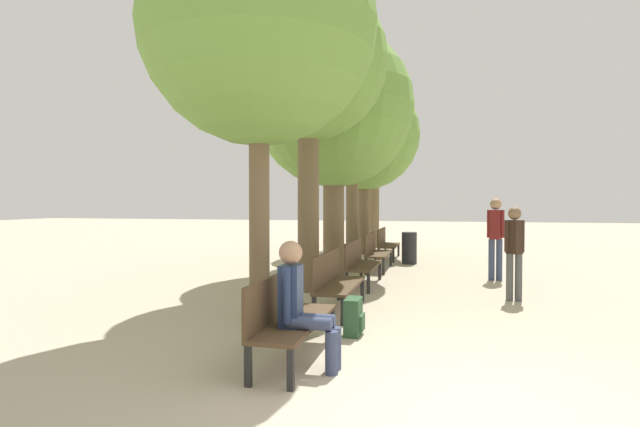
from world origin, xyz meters
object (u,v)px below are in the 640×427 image
pedestrian_near (496,234)px  tree_row_0 (259,28)px  bench_row_1 (334,278)px  tree_row_4 (364,135)px  bench_row_4 (386,242)px  tree_row_2 (334,109)px  tree_row_5 (374,126)px  bench_row_2 (359,260)px  bench_row_3 (375,249)px  bench_row_0 (287,312)px  person_seated (302,302)px  pedestrian_mid (514,247)px  tree_row_3 (352,132)px  backpack (354,317)px  trash_bin (409,248)px  tree_row_1 (308,64)px

pedestrian_near → tree_row_0: bearing=-126.8°
bench_row_1 → tree_row_4: bearing=95.6°
bench_row_4 → tree_row_2: (-0.84, -3.41, 3.34)m
bench_row_1 → tree_row_5: bearing=94.4°
pedestrian_near → tree_row_2: bearing=178.6°
bench_row_1 → bench_row_2: same height
tree_row_4 → tree_row_5: (0.00, 2.42, 0.65)m
bench_row_1 → bench_row_3: bearing=90.0°
bench_row_1 → bench_row_2: size_ratio=1.00×
bench_row_0 → bench_row_3: bearing=90.0°
bench_row_4 → person_seated: 9.97m
bench_row_4 → pedestrian_mid: 6.43m
tree_row_2 → pedestrian_near: (3.58, -0.09, -2.84)m
bench_row_2 → person_seated: size_ratio=1.39×
bench_row_0 → bench_row_4: same height
bench_row_2 → bench_row_3: size_ratio=1.00×
tree_row_2 → pedestrian_mid: (3.65, -2.35, -2.93)m
tree_row_3 → bench_row_4: bearing=48.7°
bench_row_4 → backpack: bearing=-86.4°
pedestrian_near → pedestrian_mid: (0.08, -2.26, -0.09)m
tree_row_0 → bench_row_3: bearing=81.8°
bench_row_2 → person_seated: person_seated is taller
backpack → trash_bin: trash_bin is taller
bench_row_0 → person_seated: bearing=-48.5°
bench_row_2 → tree_row_0: tree_row_0 is taller
tree_row_4 → bench_row_1: bearing=-84.4°
tree_row_4 → tree_row_5: tree_row_5 is taller
tree_row_3 → trash_bin: (1.59, -0.05, -3.21)m
bench_row_1 → person_seated: (0.24, -2.70, 0.17)m
bench_row_4 → tree_row_0: tree_row_0 is taller
tree_row_0 → pedestrian_mid: (3.65, 2.52, -3.15)m
bench_row_0 → tree_row_1: 5.57m
tree_row_2 → backpack: (1.37, -5.16, -3.62)m
bench_row_3 → tree_row_3: bearing=119.9°
trash_bin → pedestrian_near: bearing=-51.5°
bench_row_0 → backpack: (0.53, 1.12, -0.28)m
bench_row_1 → person_seated: size_ratio=1.39×
tree_row_0 → tree_row_3: (0.00, 7.33, -0.43)m
pedestrian_near → pedestrian_mid: bearing=-88.0°
bench_row_2 → bench_row_4: bearing=90.0°
tree_row_0 → tree_row_1: bearing=90.0°
person_seated → pedestrian_near: pedestrian_near is taller
bench_row_0 → tree_row_4: (-0.84, 10.94, 3.34)m
tree_row_1 → tree_row_5: bearing=90.0°
person_seated → pedestrian_mid: (2.57, 4.21, 0.24)m
tree_row_1 → bench_row_4: bearing=81.6°
tree_row_0 → tree_row_3: 7.34m
bench_row_0 → tree_row_5: (-0.84, 13.36, 3.98)m
tree_row_2 → tree_row_4: 4.65m
bench_row_2 → tree_row_4: tree_row_4 is taller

